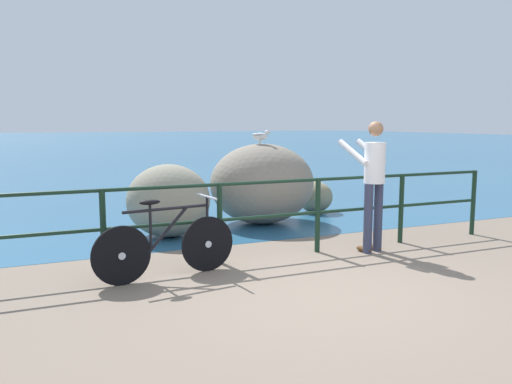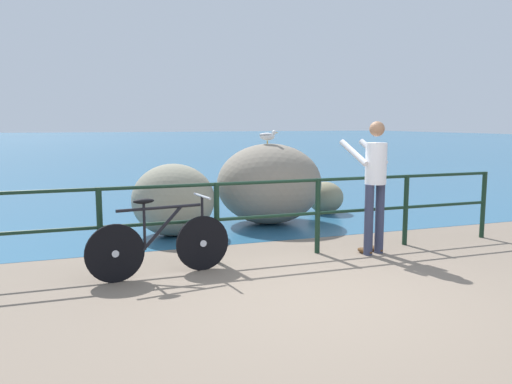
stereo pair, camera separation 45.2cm
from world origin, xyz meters
name	(u,v)px [view 1 (the left image)]	position (x,y,z in m)	size (l,w,h in m)	color
ground_plane	(100,162)	(0.00, 20.00, -0.05)	(120.00, 120.00, 0.10)	#756656
sea_surface	(64,141)	(0.00, 47.45, 0.00)	(120.00, 90.00, 0.01)	#285B7F
promenade_railing	(271,210)	(0.00, 1.62, 0.64)	(7.12, 0.07, 1.02)	black
bicycle	(167,244)	(-1.47, 1.27, 0.39)	(1.69, 0.48, 0.92)	black
person_at_railing	(373,180)	(1.40, 1.34, 0.99)	(0.54, 0.67, 1.78)	#333851
breakwater_boulder_main	(262,184)	(0.85, 3.79, 0.70)	(1.86, 1.61, 1.40)	gray
breakwater_boulder_left	(169,201)	(-0.92, 3.38, 0.56)	(1.29, 1.20, 1.13)	gray
breakwater_boulder_right	(315,197)	(2.27, 4.41, 0.31)	(0.70, 0.72, 0.61)	gray
seagull	(260,136)	(0.80, 3.76, 1.54)	(0.32, 0.24, 0.23)	gold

